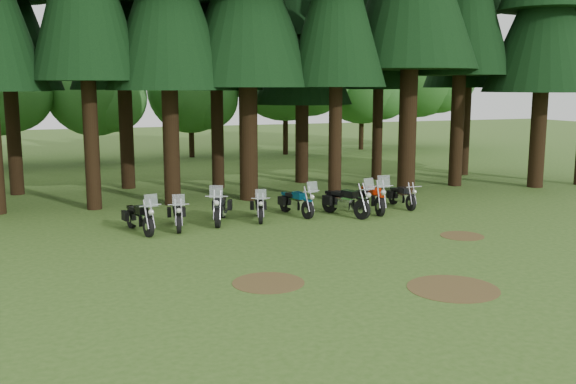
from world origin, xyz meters
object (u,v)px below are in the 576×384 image
(motorcycle_2, at_px, (220,209))
(motorcycle_6, at_px, (373,198))
(motorcycle_1, at_px, (177,215))
(motorcycle_0, at_px, (140,218))
(motorcycle_3, at_px, (259,208))
(motorcycle_5, at_px, (346,202))
(motorcycle_7, at_px, (402,197))
(motorcycle_4, at_px, (296,203))

(motorcycle_2, height_order, motorcycle_6, motorcycle_6)
(motorcycle_1, relative_size, motorcycle_2, 0.92)
(motorcycle_0, relative_size, motorcycle_2, 0.97)
(motorcycle_3, xyz_separation_m, motorcycle_5, (3.25, -0.44, 0.09))
(motorcycle_0, distance_m, motorcycle_3, 4.35)
(motorcycle_0, bearing_deg, motorcycle_3, -6.38)
(motorcycle_0, distance_m, motorcycle_2, 2.94)
(motorcycle_2, bearing_deg, motorcycle_7, 22.78)
(motorcycle_1, relative_size, motorcycle_4, 0.96)
(motorcycle_4, distance_m, motorcycle_5, 1.84)
(motorcycle_6, bearing_deg, motorcycle_0, -168.64)
(motorcycle_0, height_order, motorcycle_3, motorcycle_0)
(motorcycle_0, distance_m, motorcycle_5, 7.57)
(motorcycle_2, distance_m, motorcycle_3, 1.44)
(motorcycle_7, bearing_deg, motorcycle_3, -175.45)
(motorcycle_5, bearing_deg, motorcycle_1, 160.26)
(motorcycle_3, relative_size, motorcycle_4, 0.90)
(motorcycle_0, height_order, motorcycle_1, motorcycle_0)
(motorcycle_0, xyz_separation_m, motorcycle_2, (2.89, 0.55, 0.03))
(motorcycle_4, height_order, motorcycle_7, motorcycle_4)
(motorcycle_3, height_order, motorcycle_4, motorcycle_4)
(motorcycle_4, bearing_deg, motorcycle_2, 173.57)
(motorcycle_3, relative_size, motorcycle_5, 0.84)
(motorcycle_2, xyz_separation_m, motorcycle_4, (3.00, 0.24, -0.03))
(motorcycle_3, distance_m, motorcycle_5, 3.28)
(motorcycle_1, distance_m, motorcycle_7, 9.15)
(motorcycle_2, bearing_deg, motorcycle_6, 19.60)
(motorcycle_0, xyz_separation_m, motorcycle_1, (1.28, 0.14, -0.03))
(motorcycle_5, distance_m, motorcycle_6, 1.36)
(motorcycle_5, xyz_separation_m, motorcycle_7, (2.83, 0.73, -0.10))
(motorcycle_2, relative_size, motorcycle_5, 0.97)
(motorcycle_7, bearing_deg, motorcycle_2, -176.45)
(motorcycle_1, relative_size, motorcycle_7, 1.06)
(motorcycle_0, bearing_deg, motorcycle_4, -5.17)
(motorcycle_0, xyz_separation_m, motorcycle_3, (4.32, 0.49, -0.05))
(motorcycle_0, relative_size, motorcycle_7, 1.11)
(motorcycle_3, distance_m, motorcycle_4, 1.60)
(motorcycle_0, distance_m, motorcycle_4, 5.94)
(motorcycle_3, distance_m, motorcycle_7, 6.09)
(motorcycle_2, distance_m, motorcycle_6, 6.00)
(motorcycle_0, bearing_deg, motorcycle_1, -6.71)
(motorcycle_0, xyz_separation_m, motorcycle_5, (7.57, 0.05, 0.04))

